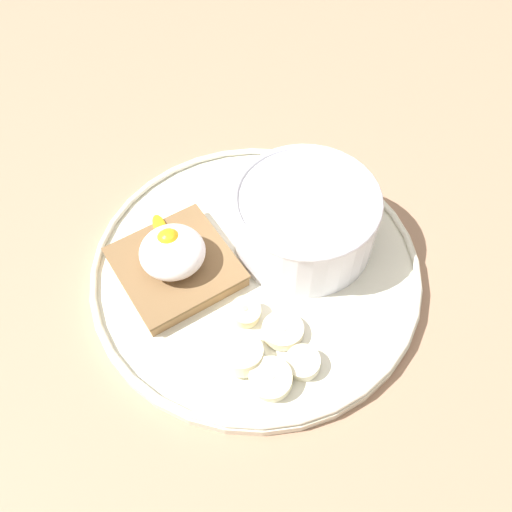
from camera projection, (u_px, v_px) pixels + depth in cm
name	position (u px, v px, depth cm)	size (l,w,h in cm)	color
ground_plane	(256.00, 280.00, 54.25)	(120.00, 120.00, 2.00)	#9D785D
plate	(256.00, 270.00, 52.78)	(30.42, 30.42, 1.60)	silver
oatmeal_bowl	(305.00, 219.00, 51.87)	(13.29, 13.29, 6.26)	white
toast_slice	(175.00, 266.00, 51.73)	(11.24, 11.24, 1.52)	brown
poached_egg	(172.00, 251.00, 49.87)	(5.85, 8.66, 3.60)	white
banana_slice_front	(271.00, 379.00, 45.63)	(4.96, 4.92, 1.77)	beige
banana_slice_left	(245.00, 312.00, 49.09)	(2.91, 3.05, 1.72)	beige
banana_slice_back	(283.00, 330.00, 48.39)	(4.43, 4.47, 1.19)	#FBEBC5
banana_slice_right	(242.00, 355.00, 46.73)	(4.07, 4.23, 2.00)	#F4EBBE
banana_slice_inner	(303.00, 363.00, 46.58)	(3.61, 3.54, 1.40)	#EFE9C7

